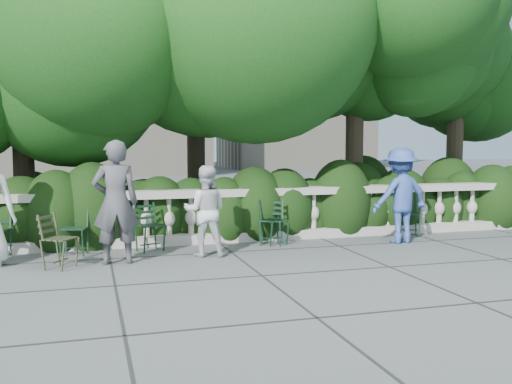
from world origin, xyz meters
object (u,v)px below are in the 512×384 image
object	(u,v)px
person_woman_grey	(115,202)
person_casual_man	(205,211)
chair_c	(154,252)
person_older_blue	(401,195)
chair_f	(410,237)
chair_d	(279,246)
chair_weathered	(69,269)
chair_a	(72,257)
chair_e	(270,246)

from	to	relation	value
person_woman_grey	person_casual_man	size ratio (longest dim) A/B	1.28
chair_c	person_woman_grey	bearing A→B (deg)	-151.41
person_older_blue	chair_f	bearing A→B (deg)	-142.16
chair_f	person_woman_grey	xyz separation A→B (m)	(-5.67, -0.91, 0.95)
chair_c	person_woman_grey	distance (m)	1.37
chair_d	chair_weathered	world-z (taller)	same
chair_a	person_older_blue	size ratio (longest dim) A/B	0.48
chair_f	person_older_blue	size ratio (longest dim) A/B	0.48
chair_c	chair_f	xyz separation A→B (m)	(5.02, 0.16, 0.00)
chair_c	person_casual_man	xyz separation A→B (m)	(0.79, -0.53, 0.74)
person_casual_man	person_older_blue	world-z (taller)	person_older_blue
person_woman_grey	person_casual_man	xyz separation A→B (m)	(1.44, 0.22, -0.21)
chair_c	person_older_blue	distance (m)	4.60
chair_a	person_casual_man	size ratio (longest dim) A/B	0.56
chair_c	person_casual_man	world-z (taller)	person_casual_man
chair_e	chair_weathered	distance (m)	3.54
chair_a	chair_f	xyz separation A→B (m)	(6.34, 0.18, 0.00)
chair_a	person_older_blue	bearing A→B (deg)	10.25
chair_d	person_casual_man	distance (m)	1.71
chair_a	chair_f	world-z (taller)	same
chair_a	chair_f	size ratio (longest dim) A/B	1.00
chair_e	person_woman_grey	size ratio (longest dim) A/B	0.44
chair_f	person_casual_man	size ratio (longest dim) A/B	0.56
person_woman_grey	person_casual_man	bearing A→B (deg)	-171.51
chair_a	chair_c	world-z (taller)	same
chair_weathered	person_older_blue	world-z (taller)	person_older_blue
chair_a	person_woman_grey	world-z (taller)	person_woman_grey
chair_d	chair_c	bearing A→B (deg)	164.13
chair_weathered	chair_e	bearing A→B (deg)	-42.38
chair_e	chair_f	distance (m)	2.95
chair_weathered	chair_d	bearing A→B (deg)	-42.96
chair_e	person_older_blue	bearing A→B (deg)	17.77
person_woman_grey	person_casual_man	world-z (taller)	person_woman_grey
chair_f	person_older_blue	distance (m)	1.14
chair_d	person_casual_man	xyz separation A→B (m)	(-1.45, -0.52, 0.74)
chair_a	chair_f	bearing A→B (deg)	14.99
chair_a	chair_c	xyz separation A→B (m)	(1.32, 0.01, 0.00)
chair_weathered	person_woman_grey	size ratio (longest dim) A/B	0.44
chair_d	chair_f	distance (m)	2.79
chair_f	chair_weathered	xyz separation A→B (m)	(-6.36, -1.11, 0.00)
chair_d	chair_e	bearing A→B (deg)	166.13
chair_e	person_casual_man	xyz separation A→B (m)	(-1.28, -0.51, 0.74)
person_older_blue	chair_weathered	bearing A→B (deg)	-0.09
chair_d	person_woman_grey	bearing A→B (deg)	178.67
chair_f	chair_weathered	size ratio (longest dim) A/B	1.00
chair_d	person_older_blue	bearing A→B (deg)	-23.93
chair_d	chair_f	size ratio (longest dim) A/B	1.00
chair_a	chair_e	distance (m)	3.39
chair_a	chair_d	xyz separation A→B (m)	(3.56, 0.01, 0.00)
chair_weathered	person_older_blue	bearing A→B (deg)	-51.68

